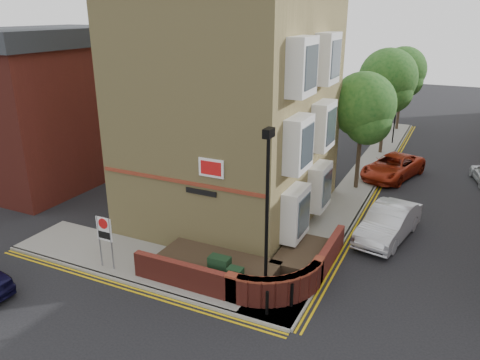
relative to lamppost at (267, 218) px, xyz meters
name	(u,v)px	position (x,y,z in m)	size (l,w,h in m)	color
ground	(210,308)	(-1.60, -1.20, -3.34)	(120.00, 120.00, 0.00)	black
pavement_corner	(153,265)	(-5.10, 0.30, -3.28)	(13.00, 3.00, 0.12)	gray
pavement_main	(363,178)	(0.40, 14.80, -3.28)	(2.00, 32.00, 0.12)	gray
kerb_side	(130,283)	(-5.10, -1.20, -3.28)	(13.00, 0.15, 0.12)	gray
kerb_main_near	(379,180)	(1.40, 14.80, -3.28)	(0.15, 32.00, 0.12)	gray
yellow_lines_side	(126,288)	(-5.10, -1.45, -3.34)	(13.00, 0.28, 0.01)	gold
yellow_lines_main	(383,181)	(1.65, 14.80, -3.34)	(0.28, 32.00, 0.01)	gold
corner_building	(237,92)	(-4.44, 6.80, 2.88)	(8.95, 10.40, 13.60)	tan
garden_wall	(241,274)	(-1.60, 1.30, -3.34)	(6.80, 6.00, 1.20)	maroon
lamppost	(267,218)	(0.00, 0.00, 0.00)	(0.25, 0.50, 6.30)	black
utility_cabinet_large	(220,271)	(-1.90, 0.10, -2.62)	(0.80, 0.45, 1.20)	#16311A
utility_cabinet_small	(235,281)	(-1.10, -0.20, -2.67)	(0.55, 0.40, 1.10)	#16311A
bollard_near	(267,303)	(0.40, -0.80, -2.77)	(0.11, 0.11, 0.90)	black
bollard_far	(292,295)	(1.00, 0.00, -2.77)	(0.11, 0.11, 0.90)	black
zone_sign	(104,233)	(-6.60, -0.70, -1.70)	(0.72, 0.07, 2.20)	slate
side_building	(54,106)	(-16.60, 6.80, 1.20)	(6.40, 10.40, 9.00)	maroon
tree_near	(363,110)	(0.40, 12.85, 1.36)	(3.64, 3.65, 6.70)	#382B1E
tree_mid	(388,82)	(0.40, 20.85, 1.85)	(4.03, 4.03, 7.42)	#382B1E
tree_far	(403,73)	(0.40, 28.85, 1.57)	(3.81, 3.81, 7.00)	#382B1E
traffic_light_assembly	(396,109)	(0.80, 23.80, -0.56)	(0.20, 0.16, 4.20)	black
silver_car_near	(389,223)	(3.12, 7.07, -2.57)	(1.65, 4.73, 1.56)	#BABDC3
red_car_main	(393,167)	(2.00, 15.78, -2.63)	(2.37, 5.15, 1.43)	#9F2711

